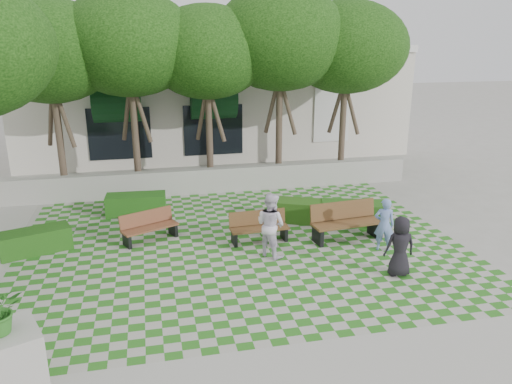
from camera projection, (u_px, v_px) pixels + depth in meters
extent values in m
plane|color=gray|center=(250.00, 262.00, 12.87)|extent=(90.00, 90.00, 0.00)
plane|color=#2B721E|center=(242.00, 246.00, 13.79)|extent=(12.00, 12.00, 0.00)
cube|color=#9E9B93|center=(306.00, 379.00, 8.49)|extent=(16.00, 2.00, 0.01)
cube|color=#9E9B93|center=(215.00, 180.00, 18.50)|extent=(15.00, 0.36, 0.90)
cube|color=#54371D|center=(347.00, 223.00, 14.11)|extent=(2.07, 0.83, 0.07)
cube|color=#54371D|center=(343.00, 210.00, 14.29)|extent=(2.02, 0.36, 0.51)
cube|color=black|center=(318.00, 236.00, 13.92)|extent=(0.17, 0.57, 0.49)
cube|color=black|center=(374.00, 228.00, 14.46)|extent=(0.17, 0.57, 0.49)
cube|color=#52351C|center=(259.00, 228.00, 13.99)|extent=(1.66, 0.58, 0.05)
cube|color=#52351C|center=(257.00, 217.00, 14.14)|extent=(1.64, 0.19, 0.41)
cube|color=black|center=(234.00, 238.00, 13.87)|extent=(0.11, 0.46, 0.40)
cube|color=black|center=(284.00, 233.00, 14.24)|extent=(0.11, 0.46, 0.40)
cube|color=brown|center=(150.00, 228.00, 14.07)|extent=(1.66, 1.11, 0.05)
cube|color=brown|center=(146.00, 217.00, 14.17)|extent=(1.50, 0.77, 0.40)
cube|color=black|center=(127.00, 240.00, 13.72)|extent=(0.27, 0.44, 0.39)
cube|color=black|center=(173.00, 229.00, 14.54)|extent=(0.27, 0.44, 0.39)
cube|color=#1C4813|center=(354.00, 213.00, 15.38)|extent=(2.12, 1.33, 0.69)
cube|color=#204813|center=(307.00, 211.00, 15.57)|extent=(2.06, 1.47, 0.67)
cube|color=#1B4C14|center=(136.00, 204.00, 16.24)|extent=(1.94, 0.87, 0.66)
cube|color=#1B4713|center=(35.00, 241.00, 13.38)|extent=(1.94, 1.29, 0.63)
cube|color=#9E9B93|center=(7.00, 360.00, 8.16)|extent=(1.35, 1.35, 1.04)
imported|color=#6F8ACC|center=(384.00, 225.00, 13.37)|extent=(0.63, 0.52, 1.48)
imported|color=black|center=(400.00, 246.00, 11.96)|extent=(0.77, 0.53, 1.50)
imported|color=silver|center=(271.00, 225.00, 13.02)|extent=(1.03, 1.06, 1.73)
cylinder|color=#47382B|center=(60.00, 143.00, 18.25)|extent=(0.26, 0.26, 3.64)
ellipsoid|color=#1E4C11|center=(49.00, 51.00, 17.28)|extent=(4.80, 4.80, 3.60)
cylinder|color=#47382B|center=(136.00, 138.00, 18.79)|extent=(0.26, 0.26, 3.81)
ellipsoid|color=#1E4C11|center=(129.00, 44.00, 17.77)|extent=(5.00, 5.00, 3.75)
cylinder|color=#47382B|center=(210.00, 137.00, 19.40)|extent=(0.26, 0.26, 3.58)
ellipsoid|color=#1E4C11|center=(207.00, 52.00, 18.44)|extent=(4.60, 4.60, 3.45)
cylinder|color=#47382B|center=(279.00, 130.00, 19.93)|extent=(0.26, 0.26, 3.92)
ellipsoid|color=#1E4C11|center=(280.00, 39.00, 18.88)|extent=(5.20, 5.20, 3.90)
cylinder|color=#47382B|center=(342.00, 130.00, 20.52)|extent=(0.26, 0.26, 3.70)
ellipsoid|color=#1E4C11|center=(347.00, 47.00, 19.53)|extent=(4.80, 4.80, 3.60)
cube|color=beige|center=(212.00, 98.00, 25.54)|extent=(18.00, 8.00, 5.00)
cube|color=white|center=(223.00, 50.00, 21.06)|extent=(18.00, 0.30, 0.30)
cube|color=black|center=(332.00, 112.00, 22.92)|extent=(1.40, 0.10, 2.40)
cylinder|color=#103C19|center=(117.00, 100.00, 20.72)|extent=(3.00, 1.80, 1.80)
cube|color=black|center=(120.00, 134.00, 21.14)|extent=(2.60, 0.08, 2.20)
cylinder|color=#103C19|center=(212.00, 98.00, 21.54)|extent=(3.00, 1.80, 1.80)
cube|color=black|center=(213.00, 130.00, 21.96)|extent=(2.60, 0.08, 2.20)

